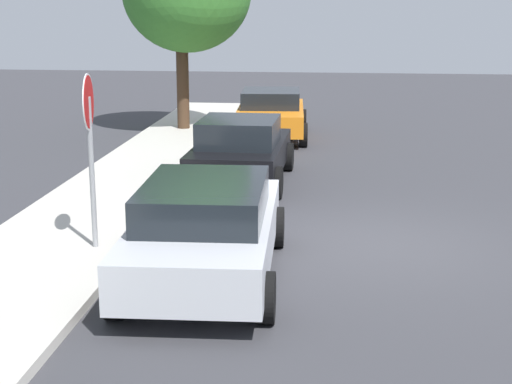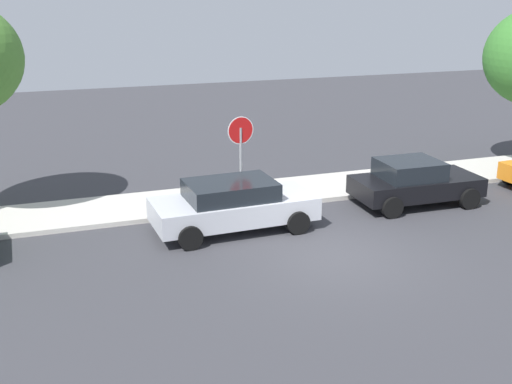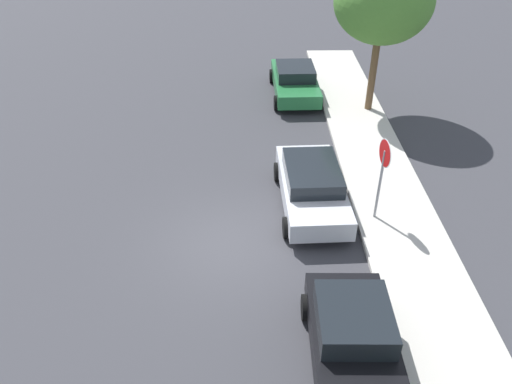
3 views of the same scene
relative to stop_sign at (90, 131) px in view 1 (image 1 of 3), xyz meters
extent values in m
plane|color=#38383D|center=(1.00, -4.36, -1.92)|extent=(60.00, 60.00, 0.00)
cube|color=beige|center=(1.00, 0.69, -1.85)|extent=(32.00, 2.51, 0.14)
cylinder|color=gray|center=(0.00, 0.00, -0.71)|extent=(0.08, 0.08, 2.43)
cylinder|color=white|center=(0.00, 0.00, 0.43)|extent=(0.83, 0.13, 0.83)
cylinder|color=red|center=(0.00, 0.00, 0.43)|extent=(0.77, 0.13, 0.78)
cube|color=silver|center=(-0.80, -1.85, -1.31)|extent=(4.49, 2.01, 0.62)
cube|color=black|center=(-0.90, -1.85, -0.76)|extent=(2.42, 1.71, 0.48)
cylinder|color=black|center=(0.66, -0.87, -1.60)|extent=(0.65, 0.24, 0.64)
cylinder|color=black|center=(0.73, -2.71, -1.60)|extent=(0.65, 0.24, 0.64)
cylinder|color=black|center=(-2.34, -0.99, -1.60)|extent=(0.65, 0.24, 0.64)
cylinder|color=black|center=(-2.27, -2.83, -1.60)|extent=(0.65, 0.24, 0.64)
cube|color=black|center=(5.11, -1.59, -1.33)|extent=(3.88, 1.86, 0.56)
cube|color=black|center=(4.84, -1.59, -0.78)|extent=(1.81, 1.60, 0.54)
cylinder|color=black|center=(6.44, -0.73, -1.60)|extent=(0.64, 0.23, 0.64)
cylinder|color=black|center=(6.40, -2.51, -1.60)|extent=(0.64, 0.23, 0.64)
cylinder|color=black|center=(3.82, -0.68, -1.60)|extent=(0.64, 0.23, 0.64)
cylinder|color=black|center=(3.78, -2.46, -1.60)|extent=(0.64, 0.23, 0.64)
cube|color=orange|center=(10.64, -1.73, -1.33)|extent=(3.98, 2.03, 0.57)
cube|color=black|center=(10.76, -1.72, -0.82)|extent=(1.98, 1.70, 0.46)
cylinder|color=black|center=(11.90, -0.75, -1.60)|extent=(0.65, 0.26, 0.64)
cylinder|color=black|center=(12.01, -2.56, -1.60)|extent=(0.65, 0.26, 0.64)
cylinder|color=black|center=(9.27, -0.91, -1.60)|extent=(0.65, 0.26, 0.64)
cylinder|color=black|center=(9.37, -2.71, -1.60)|extent=(0.65, 0.26, 0.64)
cylinder|color=#422D1E|center=(11.26, 0.88, -0.55)|extent=(0.35, 0.35, 2.74)
camera|label=1|loc=(-11.07, -3.66, 1.89)|focal=55.00mm
camera|label=2|loc=(-5.67, -17.65, 4.47)|focal=45.00mm
camera|label=3|loc=(11.97, -3.79, 7.45)|focal=35.00mm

